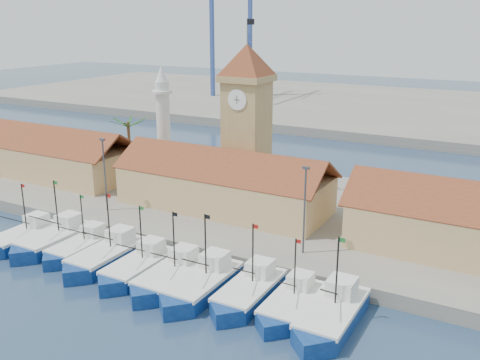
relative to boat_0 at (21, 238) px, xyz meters
The scene contains 21 objects.
ground 15.66m from the boat_0, ahead, with size 400.00×400.00×0.00m, color navy.
quay 27.02m from the boat_0, 54.92° to the left, with size 140.00×32.00×1.50m, color gray.
terminal 109.22m from the boat_0, 81.83° to the left, with size 240.00×80.00×2.00m, color gray.
boat_0 is the anchor object (origin of this frame).
boat_1 3.89m from the boat_0, 16.97° to the left, with size 3.81×10.44×7.90m.
boat_2 7.69m from the boat_0, ahead, with size 3.32×9.08×6.87m.
boat_3 11.71m from the boat_0, ahead, with size 3.79×10.38×7.85m.
boat_4 16.14m from the boat_0, ahead, with size 3.56×9.76×7.39m.
boat_5 20.12m from the boat_0, ahead, with size 3.63×9.94×7.52m.
boat_6 23.57m from the boat_0, ahead, with size 3.81×10.45×7.91m.
boat_7 28.00m from the boat_0, ahead, with size 3.62×9.92×7.50m.
boat_8 32.09m from the boat_0, ahead, with size 3.35×9.17×6.94m.
boat_9 35.82m from the boat_0, ahead, with size 3.86×10.57×8.00m.
hall_left 24.69m from the boat_0, 132.28° to the left, with size 31.20×10.13×7.61m.
hall_center 24.08m from the boat_0, 49.39° to the left, with size 27.04×10.13×7.61m.
clock_tower 30.79m from the boat_0, 57.21° to the left, with size 5.80×5.80×22.70m.
minaret 27.62m from the boat_0, 88.84° to the left, with size 3.00×3.00×16.30m.
palm_tree 25.13m from the boat_0, 100.50° to the left, with size 5.60×5.03×8.39m.
lamp_posts 19.80m from the boat_0, 32.24° to the left, with size 80.70×0.25×9.03m.
crane_blue_far 107.83m from the boat_0, 110.54° to the left, with size 1.00×36.54×42.81m.
crane_blue_near 110.30m from the boat_0, 104.75° to the left, with size 1.00×34.05×38.46m.
Camera 1 is at (32.39, -34.42, 24.20)m, focal length 40.00 mm.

